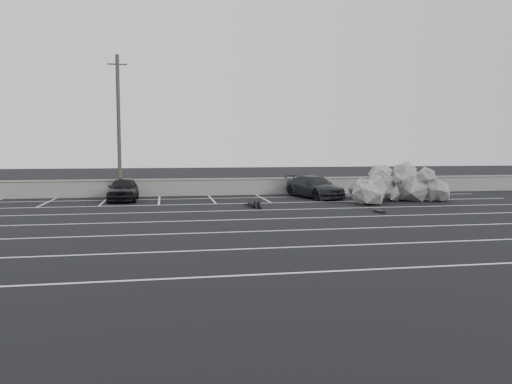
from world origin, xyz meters
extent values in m
plane|color=black|center=(0.00, 0.00, 0.00)|extent=(120.00, 120.00, 0.00)
cube|color=gray|center=(0.00, 14.00, 0.50)|extent=(50.00, 0.35, 1.00)
cube|color=gray|center=(0.00, 14.00, 1.02)|extent=(50.00, 0.45, 0.08)
cube|color=silver|center=(0.00, -6.00, 0.00)|extent=(36.00, 0.10, 0.01)
cube|color=silver|center=(0.00, -3.00, 0.00)|extent=(36.00, 0.10, 0.01)
cube|color=silver|center=(0.00, 0.00, 0.00)|extent=(36.00, 0.10, 0.01)
cube|color=silver|center=(0.00, 3.00, 0.00)|extent=(36.00, 0.10, 0.01)
cube|color=silver|center=(0.00, 6.00, 0.00)|extent=(36.00, 0.10, 0.01)
cube|color=silver|center=(0.00, 9.00, 0.00)|extent=(36.00, 0.10, 0.01)
cube|color=silver|center=(0.00, 12.00, 0.00)|extent=(36.00, 0.10, 0.01)
cube|color=silver|center=(-8.00, 11.50, 0.00)|extent=(0.10, 5.00, 0.01)
cube|color=silver|center=(-5.00, 11.50, 0.00)|extent=(0.10, 5.00, 0.01)
cube|color=silver|center=(-2.00, 11.50, 0.00)|extent=(0.10, 5.00, 0.01)
cube|color=silver|center=(1.00, 11.50, 0.00)|extent=(0.10, 5.00, 0.01)
cube|color=silver|center=(4.00, 11.50, 0.00)|extent=(0.10, 5.00, 0.01)
cube|color=silver|center=(7.00, 11.50, 0.00)|extent=(0.10, 5.00, 0.01)
cube|color=silver|center=(10.00, 11.50, 0.00)|extent=(0.10, 5.00, 0.01)
cube|color=silver|center=(13.00, 11.50, 0.00)|extent=(0.10, 5.00, 0.01)
imported|color=black|center=(-3.97, 11.60, 0.67)|extent=(1.59, 3.91, 1.33)
imported|color=black|center=(7.11, 11.28, 0.65)|extent=(3.05, 4.83, 1.30)
cylinder|color=#4C4238|center=(-4.28, 13.20, 4.18)|extent=(0.22, 0.22, 8.36)
cube|color=#4C4238|center=(-4.28, 13.20, 7.81)|extent=(1.12, 0.07, 0.07)
cylinder|color=#2A2A2C|center=(6.64, 13.60, 0.40)|extent=(0.62, 0.62, 0.81)
cylinder|color=#2A2A2C|center=(6.64, 13.60, 0.82)|extent=(0.69, 0.69, 0.04)
cube|color=black|center=(8.02, 4.14, 0.10)|extent=(0.29, 0.91, 0.02)
cube|color=#2A2A2C|center=(8.00, 4.44, 0.06)|extent=(0.19, 0.07, 0.05)
cube|color=#2A2A2C|center=(8.04, 3.84, 0.06)|extent=(0.19, 0.07, 0.05)
cylinder|color=black|center=(7.89, 4.43, 0.03)|extent=(0.04, 0.07, 0.06)
cylinder|color=black|center=(8.11, 4.44, 0.03)|extent=(0.04, 0.07, 0.06)
cylinder|color=black|center=(7.93, 3.84, 0.03)|extent=(0.04, 0.07, 0.06)
cylinder|color=black|center=(8.15, 3.85, 0.03)|extent=(0.04, 0.07, 0.06)
camera|label=1|loc=(-1.64, -17.21, 2.94)|focal=35.00mm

